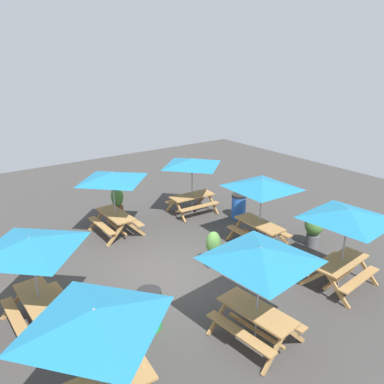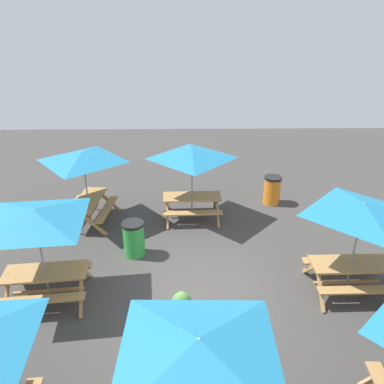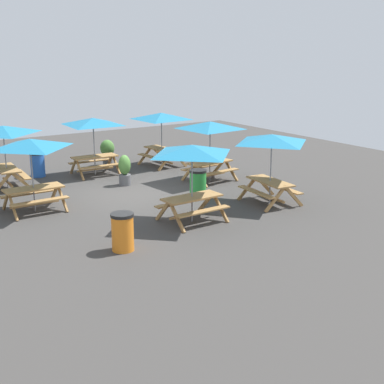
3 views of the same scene
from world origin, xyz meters
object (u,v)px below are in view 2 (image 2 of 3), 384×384
(picnic_table_6, at_px, (198,357))
(picnic_table_5, at_px, (35,223))
(potted_plant_1, at_px, (182,316))
(trash_bin_green, at_px, (134,239))
(picnic_table_3, at_px, (83,162))
(trash_bin_orange, at_px, (272,190))
(picnic_table_0, at_px, (192,159))
(picnic_table_1, at_px, (361,216))

(picnic_table_6, bearing_deg, picnic_table_5, 135.22)
(picnic_table_5, relative_size, potted_plant_1, 2.47)
(picnic_table_6, bearing_deg, trash_bin_green, 108.16)
(picnic_table_6, distance_m, potted_plant_1, 2.62)
(picnic_table_3, xyz_separation_m, trash_bin_green, (1.62, -1.84, -1.49))
(picnic_table_3, bearing_deg, potted_plant_1, -143.61)
(picnic_table_6, height_order, trash_bin_orange, picnic_table_6)
(picnic_table_3, bearing_deg, picnic_table_6, -150.60)
(trash_bin_orange, xyz_separation_m, potted_plant_1, (-3.03, -5.98, 0.08))
(picnic_table_0, distance_m, picnic_table_5, 5.02)
(picnic_table_3, distance_m, potted_plant_1, 5.79)
(potted_plant_1, bearing_deg, picnic_table_6, -83.71)
(trash_bin_orange, distance_m, potted_plant_1, 6.71)
(trash_bin_green, bearing_deg, picnic_table_0, 52.08)
(picnic_table_3, height_order, picnic_table_5, same)
(picnic_table_3, height_order, potted_plant_1, picnic_table_3)
(picnic_table_6, relative_size, trash_bin_green, 2.89)
(picnic_table_1, height_order, picnic_table_6, same)
(trash_bin_green, xyz_separation_m, potted_plant_1, (1.30, -2.96, 0.08))
(picnic_table_0, relative_size, picnic_table_6, 0.83)
(picnic_table_1, bearing_deg, potted_plant_1, -160.93)
(picnic_table_0, height_order, potted_plant_1, picnic_table_0)
(trash_bin_orange, bearing_deg, potted_plant_1, -116.90)
(picnic_table_0, bearing_deg, picnic_table_3, -178.62)
(trash_bin_orange, height_order, trash_bin_green, same)
(picnic_table_1, distance_m, picnic_table_6, 5.10)
(picnic_table_5, relative_size, trash_bin_green, 2.87)
(picnic_table_5, distance_m, potted_plant_1, 3.55)
(picnic_table_3, bearing_deg, trash_bin_green, -133.59)
(picnic_table_0, bearing_deg, picnic_table_5, -133.24)
(picnic_table_0, bearing_deg, trash_bin_green, -129.94)
(trash_bin_green, relative_size, potted_plant_1, 0.86)
(picnic_table_0, relative_size, trash_bin_orange, 2.38)
(picnic_table_0, bearing_deg, picnic_table_1, -47.21)
(picnic_table_0, height_order, picnic_table_5, same)
(picnic_table_3, xyz_separation_m, potted_plant_1, (2.92, -4.80, -1.41))
(picnic_table_1, height_order, picnic_table_5, same)
(picnic_table_3, xyz_separation_m, picnic_table_5, (-0.10, -3.58, 0.00))
(trash_bin_orange, height_order, potted_plant_1, potted_plant_1)
(picnic_table_1, bearing_deg, trash_bin_orange, 99.14)
(trash_bin_green, bearing_deg, picnic_table_3, 131.30)
(picnic_table_0, xyz_separation_m, trash_bin_orange, (2.75, 0.99, -1.49))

